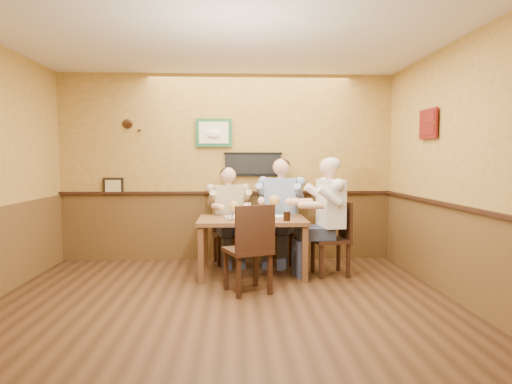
% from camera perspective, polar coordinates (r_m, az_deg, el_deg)
% --- Properties ---
extents(room, '(5.02, 5.03, 2.81)m').
position_cam_1_polar(room, '(4.59, -2.47, 6.20)').
color(room, '#321D0F').
rests_on(room, ground).
extents(dining_table, '(1.40, 0.90, 0.75)m').
position_cam_1_polar(dining_table, '(5.98, -0.50, -4.20)').
color(dining_table, brown).
rests_on(dining_table, ground).
extents(chair_back_left, '(0.49, 0.49, 0.89)m').
position_cam_1_polar(chair_back_left, '(6.70, -3.50, -5.17)').
color(chair_back_left, '#311A0F').
rests_on(chair_back_left, ground).
extents(chair_back_right, '(0.56, 0.56, 0.96)m').
position_cam_1_polar(chair_back_right, '(6.72, 3.19, -4.81)').
color(chair_back_right, '#311A0F').
rests_on(chair_back_right, ground).
extents(chair_right_end, '(0.50, 0.50, 0.97)m').
position_cam_1_polar(chair_right_end, '(6.09, 9.28, -5.74)').
color(chair_right_end, '#311A0F').
rests_on(chair_right_end, ground).
extents(chair_near_side, '(0.61, 0.61, 1.02)m').
position_cam_1_polar(chair_near_side, '(5.23, -1.06, -7.03)').
color(chair_near_side, '#311A0F').
rests_on(chair_near_side, ground).
extents(diner_tan_shirt, '(0.69, 0.69, 1.26)m').
position_cam_1_polar(diner_tan_shirt, '(6.67, -3.51, -3.57)').
color(diner_tan_shirt, '#C5AF87').
rests_on(diner_tan_shirt, ground).
extents(diner_blue_polo, '(0.80, 0.80, 1.38)m').
position_cam_1_polar(diner_blue_polo, '(6.69, 3.19, -3.06)').
color(diner_blue_polo, '#7B92B8').
rests_on(diner_blue_polo, ground).
extents(diner_white_elder, '(0.72, 0.72, 1.39)m').
position_cam_1_polar(diner_white_elder, '(6.06, 9.30, -3.80)').
color(diner_white_elder, silver).
rests_on(diner_white_elder, ground).
extents(water_glass_left, '(0.08, 0.08, 0.11)m').
position_cam_1_polar(water_glass_left, '(5.79, -3.23, -3.02)').
color(water_glass_left, white).
rests_on(water_glass_left, dining_table).
extents(water_glass_mid, '(0.10, 0.10, 0.13)m').
position_cam_1_polar(water_glass_mid, '(5.71, 0.98, -2.98)').
color(water_glass_mid, white).
rests_on(water_glass_mid, dining_table).
extents(cola_tumbler, '(0.09, 0.09, 0.12)m').
position_cam_1_polar(cola_tumbler, '(5.73, 3.88, -3.04)').
color(cola_tumbler, black).
rests_on(cola_tumbler, dining_table).
extents(hot_sauce_bottle, '(0.05, 0.05, 0.19)m').
position_cam_1_polar(hot_sauce_bottle, '(5.93, -0.79, -2.44)').
color(hot_sauce_bottle, red).
rests_on(hot_sauce_bottle, dining_table).
extents(salt_shaker, '(0.05, 0.05, 0.10)m').
position_cam_1_polar(salt_shaker, '(6.03, -2.44, -2.79)').
color(salt_shaker, white).
rests_on(salt_shaker, dining_table).
extents(pepper_shaker, '(0.05, 0.05, 0.10)m').
position_cam_1_polar(pepper_shaker, '(5.90, -0.82, -2.93)').
color(pepper_shaker, black).
rests_on(pepper_shaker, dining_table).
extents(plate_far_left, '(0.23, 0.23, 0.01)m').
position_cam_1_polar(plate_far_left, '(6.12, -2.92, -3.07)').
color(plate_far_left, white).
rests_on(plate_far_left, dining_table).
extents(plate_far_right, '(0.31, 0.31, 0.02)m').
position_cam_1_polar(plate_far_right, '(6.16, 2.64, -3.02)').
color(plate_far_right, white).
rests_on(plate_far_right, dining_table).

